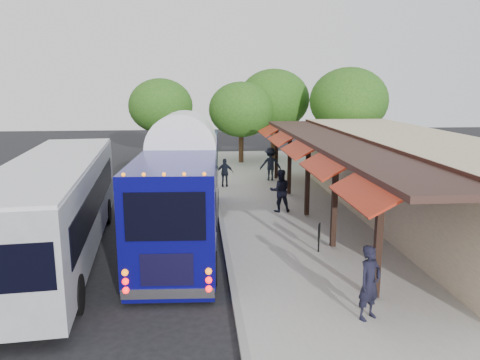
# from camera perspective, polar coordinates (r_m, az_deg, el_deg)

# --- Properties ---
(ground) EXTENTS (90.00, 90.00, 0.00)m
(ground) POSITION_cam_1_polar(r_m,az_deg,el_deg) (16.40, -1.76, -9.18)
(ground) COLOR black
(ground) RESTS_ON ground
(sidewalk) EXTENTS (10.00, 40.00, 0.15)m
(sidewalk) POSITION_cam_1_polar(r_m,az_deg,el_deg) (20.98, 11.35, -4.48)
(sidewalk) COLOR #9E9B93
(sidewalk) RESTS_ON ground
(curb) EXTENTS (0.20, 40.00, 0.16)m
(curb) POSITION_cam_1_polar(r_m,az_deg,el_deg) (20.16, -2.32, -4.92)
(curb) COLOR gray
(curb) RESTS_ON ground
(station_shelter) EXTENTS (8.15, 20.00, 3.60)m
(station_shelter) POSITION_cam_1_polar(r_m,az_deg,el_deg) (21.78, 20.11, 0.42)
(station_shelter) COLOR tan
(station_shelter) RESTS_ON ground
(coach_bus) EXTENTS (3.13, 12.05, 3.82)m
(coach_bus) POSITION_cam_1_polar(r_m,az_deg,el_deg) (17.89, -6.87, -0.61)
(coach_bus) COLOR #09085F
(coach_bus) RESTS_ON ground
(city_bus) EXTENTS (3.81, 12.66, 3.35)m
(city_bus) POSITION_cam_1_polar(r_m,az_deg,el_deg) (16.92, -21.60, -2.78)
(city_bus) COLOR gray
(city_bus) RESTS_ON ground
(ped_a) EXTENTS (0.82, 0.74, 1.88)m
(ped_a) POSITION_cam_1_polar(r_m,az_deg,el_deg) (12.06, 15.53, -11.98)
(ped_a) COLOR black
(ped_a) RESTS_ON sidewalk
(ped_b) EXTENTS (0.94, 0.74, 1.93)m
(ped_b) POSITION_cam_1_polar(r_m,az_deg,el_deg) (21.05, 4.91, -1.30)
(ped_b) COLOR black
(ped_b) RESTS_ON sidewalk
(ped_c) EXTENTS (0.95, 0.42, 1.59)m
(ped_c) POSITION_cam_1_polar(r_m,az_deg,el_deg) (26.12, -1.84, 0.90)
(ped_c) COLOR black
(ped_c) RESTS_ON sidewalk
(ped_d) EXTENTS (1.27, 0.74, 1.96)m
(ped_d) POSITION_cam_1_polar(r_m,az_deg,el_deg) (27.85, 3.73, 1.96)
(ped_d) COLOR black
(ped_d) RESTS_ON sidewalk
(sign_board) EXTENTS (0.20, 0.43, 0.99)m
(sign_board) POSITION_cam_1_polar(r_m,az_deg,el_deg) (16.29, 9.60, -6.43)
(sign_board) COLOR black
(sign_board) RESTS_ON sidewalk
(tree_left) EXTENTS (4.66, 4.66, 5.97)m
(tree_left) POSITION_cam_1_polar(r_m,az_deg,el_deg) (33.96, 0.14, 8.58)
(tree_left) COLOR #382314
(tree_left) RESTS_ON ground
(tree_mid) EXTENTS (5.40, 5.40, 6.92)m
(tree_mid) POSITION_cam_1_polar(r_m,az_deg,el_deg) (36.18, 4.14, 9.75)
(tree_mid) COLOR #382314
(tree_mid) RESTS_ON ground
(tree_right) EXTENTS (5.43, 5.43, 6.95)m
(tree_right) POSITION_cam_1_polar(r_m,az_deg,el_deg) (33.81, 13.12, 9.38)
(tree_right) COLOR #382314
(tree_right) RESTS_ON ground
(tree_far) EXTENTS (4.86, 4.86, 6.22)m
(tree_far) POSITION_cam_1_polar(r_m,az_deg,el_deg) (36.41, -9.65, 8.89)
(tree_far) COLOR #382314
(tree_far) RESTS_ON ground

